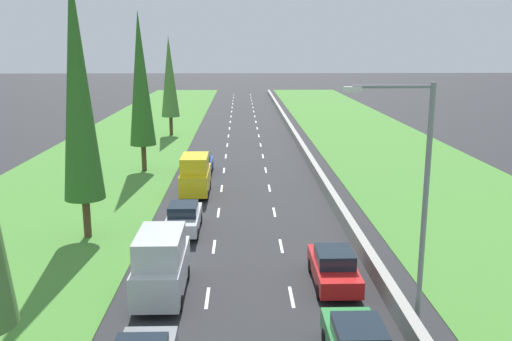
% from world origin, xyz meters
% --- Properties ---
extents(ground_plane, '(300.00, 300.00, 0.00)m').
position_xyz_m(ground_plane, '(0.00, 60.00, 0.00)').
color(ground_plane, '#28282B').
rests_on(ground_plane, ground).
extents(grass_verge_left, '(14.00, 140.00, 0.04)m').
position_xyz_m(grass_verge_left, '(-12.65, 60.00, 0.02)').
color(grass_verge_left, '#478433').
rests_on(grass_verge_left, ground).
extents(grass_verge_right, '(14.00, 140.00, 0.04)m').
position_xyz_m(grass_verge_right, '(14.35, 60.00, 0.02)').
color(grass_verge_right, '#478433').
rests_on(grass_verge_right, ground).
extents(median_barrier, '(0.44, 120.00, 0.85)m').
position_xyz_m(median_barrier, '(5.70, 60.00, 0.42)').
color(median_barrier, '#9E9B93').
rests_on(median_barrier, ground).
extents(lane_markings, '(3.64, 116.00, 0.01)m').
position_xyz_m(lane_markings, '(0.00, 60.00, 0.01)').
color(lane_markings, white).
rests_on(lane_markings, ground).
extents(silver_van_left_lane, '(1.96, 4.90, 2.82)m').
position_xyz_m(silver_van_left_lane, '(-3.64, 21.33, 1.40)').
color(silver_van_left_lane, silver).
rests_on(silver_van_left_lane, ground).
extents(silver_sedan_left_lane, '(1.82, 4.50, 1.64)m').
position_xyz_m(silver_sedan_left_lane, '(-3.55, 29.47, 0.81)').
color(silver_sedan_left_lane, silver).
rests_on(silver_sedan_left_lane, ground).
extents(yellow_van_left_lane, '(1.96, 4.90, 2.82)m').
position_xyz_m(yellow_van_left_lane, '(-3.52, 37.45, 1.40)').
color(yellow_van_left_lane, yellow).
rests_on(yellow_van_left_lane, ground).
extents(blue_sedan_left_lane_sixth, '(1.82, 4.50, 1.64)m').
position_xyz_m(blue_sedan_left_lane_sixth, '(-3.57, 43.89, 0.81)').
color(blue_sedan_left_lane_sixth, '#1E47B7').
rests_on(blue_sedan_left_lane_sixth, ground).
extents(red_sedan_right_lane, '(1.82, 4.50, 1.64)m').
position_xyz_m(red_sedan_right_lane, '(3.69, 22.17, 0.81)').
color(red_sedan_right_lane, red).
rests_on(red_sedan_right_lane, ground).
extents(poplar_tree_second, '(2.16, 2.16, 14.30)m').
position_xyz_m(poplar_tree_second, '(-8.70, 28.67, 8.20)').
color(poplar_tree_second, '#4C3823').
rests_on(poplar_tree_second, ground).
extents(poplar_tree_third, '(2.12, 2.12, 12.98)m').
position_xyz_m(poplar_tree_third, '(-8.38, 45.08, 7.54)').
color(poplar_tree_third, '#4C3823').
rests_on(poplar_tree_third, ground).
extents(poplar_tree_fourth, '(2.08, 2.08, 11.30)m').
position_xyz_m(poplar_tree_fourth, '(-8.40, 63.72, 6.70)').
color(poplar_tree_fourth, '#4C3823').
rests_on(poplar_tree_fourth, ground).
extents(street_light_mast, '(3.20, 0.28, 9.00)m').
position_xyz_m(street_light_mast, '(5.98, 18.78, 5.23)').
color(street_light_mast, gray).
rests_on(street_light_mast, ground).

